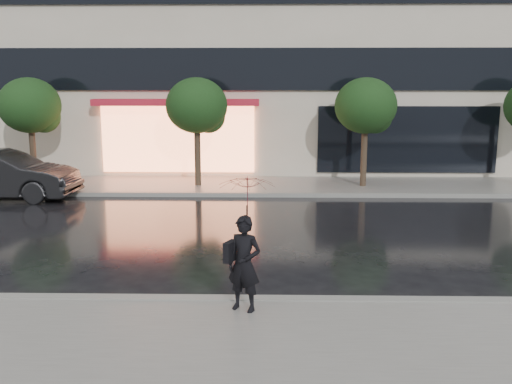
{
  "coord_description": "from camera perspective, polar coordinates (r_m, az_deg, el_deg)",
  "views": [
    {
      "loc": [
        -0.47,
        -10.43,
        3.87
      ],
      "look_at": [
        -0.73,
        2.17,
        1.4
      ],
      "focal_mm": 40.0,
      "sensor_mm": 36.0,
      "label": 1
    }
  ],
  "objects": [
    {
      "name": "ground",
      "position": [
        11.14,
        3.56,
        -9.27
      ],
      "size": [
        120.0,
        120.0,
        0.0
      ],
      "primitive_type": "plane",
      "color": "black",
      "rests_on": "ground"
    },
    {
      "name": "sidewalk_near",
      "position": [
        8.14,
        4.53,
        -16.85
      ],
      "size": [
        60.0,
        4.5,
        0.12
      ],
      "primitive_type": "cube",
      "color": "slate",
      "rests_on": "ground"
    },
    {
      "name": "sidewalk_far",
      "position": [
        21.03,
        2.42,
        0.64
      ],
      "size": [
        60.0,
        3.5,
        0.12
      ],
      "primitive_type": "cube",
      "color": "slate",
      "rests_on": "ground"
    },
    {
      "name": "curb_near",
      "position": [
        10.18,
        3.79,
        -10.86
      ],
      "size": [
        60.0,
        0.25,
        0.14
      ],
      "primitive_type": "cube",
      "color": "gray",
      "rests_on": "ground"
    },
    {
      "name": "curb_far",
      "position": [
        19.31,
        2.53,
        -0.28
      ],
      "size": [
        60.0,
        0.25,
        0.14
      ],
      "primitive_type": "cube",
      "color": "gray",
      "rests_on": "ground"
    },
    {
      "name": "tree_far_west",
      "position": [
        22.17,
        -21.51,
        7.87
      ],
      "size": [
        2.2,
        2.2,
        3.99
      ],
      "color": "#33261C",
      "rests_on": "ground"
    },
    {
      "name": "tree_mid_west",
      "position": [
        20.63,
        -5.77,
        8.39
      ],
      "size": [
        2.2,
        2.2,
        3.99
      ],
      "color": "#33261C",
      "rests_on": "ground"
    },
    {
      "name": "tree_mid_east",
      "position": [
        20.79,
        11.06,
        8.26
      ],
      "size": [
        2.2,
        2.2,
        3.99
      ],
      "color": "#33261C",
      "rests_on": "ground"
    },
    {
      "name": "parked_car",
      "position": [
        20.59,
        -24.02,
        1.56
      ],
      "size": [
        4.98,
        1.97,
        1.61
      ],
      "primitive_type": "imported",
      "rotation": [
        0.0,
        0.0,
        1.52
      ],
      "color": "black",
      "rests_on": "ground"
    },
    {
      "name": "pedestrian_with_umbrella",
      "position": [
        9.21,
        -1.03,
        -3.17
      ],
      "size": [
        1.19,
        1.2,
        2.26
      ],
      "rotation": [
        0.0,
        0.0,
        -0.42
      ],
      "color": "black",
      "rests_on": "sidewalk_near"
    }
  ]
}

